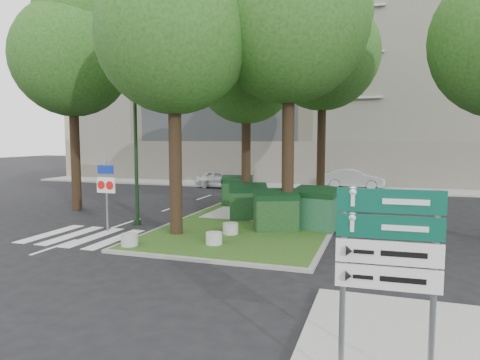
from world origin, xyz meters
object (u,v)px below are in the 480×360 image
at_px(tree_median_far, 325,43).
at_px(bollard_right, 231,228).
at_px(tree_median_near_right, 292,7).
at_px(dumpster_a, 237,191).
at_px(street_lamp, 136,136).
at_px(dumpster_b, 248,202).
at_px(dumpster_d, 316,209).
at_px(bollard_left, 129,240).
at_px(dumpster_c, 276,210).
at_px(directional_sign, 388,257).
at_px(tree_median_near_left, 177,21).
at_px(tree_median_mid, 248,63).
at_px(car_silver, 354,178).
at_px(litter_bin, 315,194).
at_px(bollard_mid, 214,238).
at_px(car_white, 221,179).
at_px(traffic_sign_pole, 107,186).
at_px(tree_street_left, 74,46).

relative_size(tree_median_far, bollard_right, 22.48).
height_order(tree_median_near_right, dumpster_a, tree_median_near_right).
bearing_deg(street_lamp, dumpster_a, 66.71).
distance_m(dumpster_b, dumpster_d, 3.17).
xyz_separation_m(bollard_left, bollard_right, (2.43, 2.50, 0.00)).
relative_size(tree_median_near_right, bollard_left, 22.17).
distance_m(dumpster_c, directional_sign, 9.96).
bearing_deg(directional_sign, tree_median_near_left, 129.14).
relative_size(tree_median_mid, tree_median_far, 0.84).
relative_size(bollard_right, street_lamp, 0.10).
bearing_deg(bollard_right, street_lamp, 168.15).
xyz_separation_m(bollard_left, car_silver, (5.60, 19.00, 0.37)).
distance_m(bollard_right, litter_bin, 8.84).
bearing_deg(tree_median_near_right, dumpster_a, 127.44).
bearing_deg(bollard_mid, dumpster_b, 93.50).
xyz_separation_m(dumpster_b, bollard_right, (0.29, -2.98, -0.51)).
bearing_deg(street_lamp, car_silver, 64.63).
xyz_separation_m(dumpster_b, car_white, (-5.27, 10.80, -0.20)).
bearing_deg(tree_median_far, street_lamp, -127.15).
xyz_separation_m(dumpster_a, dumpster_c, (3.20, -5.13, 0.00)).
bearing_deg(traffic_sign_pole, dumpster_c, 18.25).
bearing_deg(car_white, directional_sign, -147.15).
relative_size(tree_median_near_left, street_lamp, 1.89).
xyz_separation_m(traffic_sign_pole, car_white, (-0.92, 14.27, -1.05)).
relative_size(dumpster_d, bollard_right, 3.51).
relative_size(bollard_mid, traffic_sign_pole, 0.20).
relative_size(bollard_left, bollard_right, 0.97).
height_order(tree_median_far, car_white, tree_median_far).
relative_size(bollard_left, directional_sign, 0.19).
height_order(tree_street_left, dumpster_a, tree_street_left).
relative_size(tree_median_far, dumpster_c, 6.39).
xyz_separation_m(dumpster_a, car_white, (-3.67, 7.45, -0.20)).
bearing_deg(dumpster_d, tree_street_left, -173.29).
bearing_deg(dumpster_b, litter_bin, 52.11).
bearing_deg(litter_bin, car_silver, 78.91).
xyz_separation_m(dumpster_d, bollard_mid, (-2.69, -3.35, -0.55)).
distance_m(dumpster_d, directional_sign, 10.15).
xyz_separation_m(directional_sign, car_white, (-10.56, 21.76, -1.27)).
xyz_separation_m(bollard_right, car_white, (-5.56, 13.78, 0.30)).
height_order(dumpster_d, car_silver, dumpster_d).
xyz_separation_m(tree_street_left, dumpster_b, (8.45, -0.09, -6.84)).
bearing_deg(litter_bin, directional_sign, -78.62).
height_order(tree_median_far, bollard_mid, tree_median_far).
xyz_separation_m(bollard_right, bollard_mid, (-0.01, -1.51, -0.01)).
relative_size(dumpster_d, car_white, 0.52).
xyz_separation_m(tree_median_near_right, dumpster_c, (-0.45, -0.36, -7.17)).
bearing_deg(tree_street_left, tree_median_near_right, -8.13).
distance_m(bollard_right, car_silver, 16.81).
xyz_separation_m(tree_median_near_left, tree_median_near_right, (3.50, 2.00, 0.67)).
relative_size(dumpster_c, street_lamp, 0.33).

